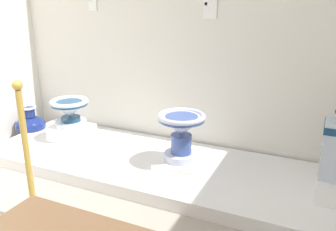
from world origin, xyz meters
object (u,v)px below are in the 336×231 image
(info_placard_first, at_px, (93,3))
(antique_toilet_pale_glazed, at_px, (70,109))
(antique_toilet_slender_white, at_px, (181,129))
(stanchion_post_near_left, at_px, (30,181))
(plinth_block_pale_glazed, at_px, (72,133))
(decorative_vase_corner, at_px, (31,125))
(plinth_block_slender_white, at_px, (181,162))
(info_placard_second, at_px, (210,9))

(info_placard_first, bearing_deg, antique_toilet_pale_glazed, -91.22)
(antique_toilet_slender_white, relative_size, stanchion_post_near_left, 0.41)
(plinth_block_pale_glazed, distance_m, decorative_vase_corner, 0.63)
(plinth_block_slender_white, bearing_deg, info_placard_first, 155.89)
(antique_toilet_pale_glazed, bearing_deg, info_placard_first, 88.78)
(plinth_block_pale_glazed, relative_size, decorative_vase_corner, 1.10)
(antique_toilet_pale_glazed, xyz_separation_m, antique_toilet_slender_white, (1.20, -0.07, 0.01))
(plinth_block_pale_glazed, bearing_deg, decorative_vase_corner, 173.27)
(plinth_block_slender_white, xyz_separation_m, stanchion_post_near_left, (-0.64, -1.02, 0.19))
(antique_toilet_slender_white, distance_m, decorative_vase_corner, 1.85)
(plinth_block_pale_glazed, distance_m, stanchion_post_near_left, 1.23)
(plinth_block_pale_glazed, xyz_separation_m, info_placard_second, (1.24, 0.46, 1.18))
(plinth_block_slender_white, xyz_separation_m, info_placard_second, (0.04, 0.53, 1.23))
(antique_toilet_slender_white, bearing_deg, decorative_vase_corner, 175.50)
(antique_toilet_slender_white, distance_m, info_placard_second, 1.07)
(antique_toilet_pale_glazed, xyz_separation_m, stanchion_post_near_left, (0.56, -1.09, -0.10))
(plinth_block_pale_glazed, distance_m, antique_toilet_pale_glazed, 0.24)
(plinth_block_slender_white, bearing_deg, antique_toilet_pale_glazed, 176.67)
(antique_toilet_pale_glazed, relative_size, decorative_vase_corner, 1.03)
(antique_toilet_pale_glazed, bearing_deg, antique_toilet_slender_white, -3.33)
(plinth_block_pale_glazed, bearing_deg, stanchion_post_near_left, -62.65)
(antique_toilet_pale_glazed, height_order, antique_toilet_slender_white, antique_toilet_slender_white)
(info_placard_first, height_order, info_placard_second, info_placard_first)
(info_placard_second, bearing_deg, antique_toilet_pale_glazed, -159.47)
(info_placard_second, height_order, stanchion_post_near_left, info_placard_second)
(antique_toilet_pale_glazed, height_order, info_placard_first, info_placard_first)
(antique_toilet_pale_glazed, relative_size, antique_toilet_slender_white, 0.91)
(antique_toilet_slender_white, bearing_deg, stanchion_post_near_left, -122.03)
(antique_toilet_pale_glazed, height_order, stanchion_post_near_left, stanchion_post_near_left)
(antique_toilet_slender_white, height_order, decorative_vase_corner, antique_toilet_slender_white)
(plinth_block_slender_white, distance_m, antique_toilet_slender_white, 0.30)
(plinth_block_pale_glazed, xyz_separation_m, info_placard_first, (0.01, 0.46, 1.22))
(plinth_block_slender_white, height_order, info_placard_second, info_placard_second)
(plinth_block_slender_white, height_order, antique_toilet_slender_white, antique_toilet_slender_white)
(plinth_block_pale_glazed, height_order, plinth_block_slender_white, plinth_block_pale_glazed)
(plinth_block_pale_glazed, height_order, antique_toilet_pale_glazed, antique_toilet_pale_glazed)
(antique_toilet_slender_white, bearing_deg, antique_toilet_pale_glazed, 176.67)
(stanchion_post_near_left, bearing_deg, antique_toilet_pale_glazed, 117.35)
(plinth_block_slender_white, relative_size, info_placard_first, 2.73)
(plinth_block_pale_glazed, bearing_deg, info_placard_second, 20.53)
(plinth_block_pale_glazed, bearing_deg, antique_toilet_pale_glazed, 180.00)
(antique_toilet_pale_glazed, distance_m, stanchion_post_near_left, 1.23)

